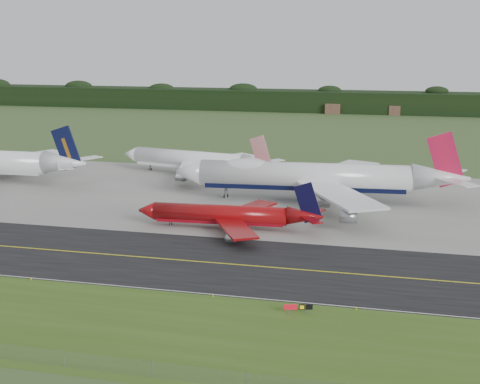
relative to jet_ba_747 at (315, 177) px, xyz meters
name	(u,v)px	position (x,y,z in m)	size (l,w,h in m)	color
ground	(212,256)	(-13.47, -49.60, -6.46)	(600.00, 600.00, 0.00)	#355226
grass_verge	(146,330)	(-13.47, -84.60, -6.46)	(400.00, 30.00, 0.01)	#335218
taxiway	(206,262)	(-13.47, -53.60, -6.45)	(400.00, 32.00, 0.02)	black
apron	(264,197)	(-13.47, 1.40, -6.46)	(400.00, 78.00, 0.01)	slate
taxiway_centreline	(206,262)	(-13.47, -53.60, -6.43)	(400.00, 0.40, 0.00)	#D1C813
taxiway_edge_line	(180,291)	(-13.47, -69.10, -6.43)	(400.00, 0.25, 0.00)	silver
perimeter_fence	(107,364)	(-13.47, -97.60, -5.36)	(320.00, 0.10, 320.00)	slate
horizon_treeline	(341,103)	(-13.47, 224.16, -0.99)	(700.00, 25.00, 12.00)	black
jet_ba_747	(315,177)	(0.00, 0.00, 0.00)	(75.58, 62.40, 18.99)	silver
jet_red_737	(230,215)	(-14.82, -30.23, -3.35)	(41.68, 33.95, 11.25)	maroon
jet_star_tail	(197,161)	(-39.82, 25.84, -1.86)	(52.13, 42.98, 13.81)	white
taxiway_sign	(298,307)	(7.06, -73.59, -5.43)	(4.31, 1.24, 1.47)	slate
edge_marker_left	(31,279)	(-40.45, -70.10, -6.21)	(0.16, 0.16, 0.50)	yellow
edge_marker_center	(213,295)	(-7.45, -70.10, -6.21)	(0.16, 0.16, 0.50)	yellow
edge_marker_right	(356,308)	(15.63, -70.10, -6.21)	(0.16, 0.16, 0.50)	yellow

